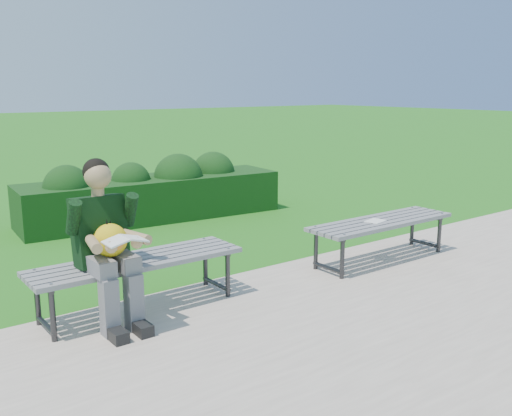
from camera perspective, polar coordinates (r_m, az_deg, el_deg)
The scene contains 7 objects.
ground at distance 5.95m, azimuth -0.14°, elevation -6.36°, with size 80.00×80.00×0.00m.
walkway at distance 4.76m, azimuth 12.82°, elevation -11.43°, with size 30.00×3.50×0.02m.
hedge at distance 8.36m, azimuth -10.07°, elevation 1.60°, with size 3.80×1.23×0.93m.
bench_left at distance 4.90m, azimuth -11.75°, elevation -5.60°, with size 1.80×0.50×0.46m.
bench_right at distance 6.31m, azimuth 12.43°, elevation -1.66°, with size 1.80×0.50×0.46m.
seated_boy at distance 4.62m, azimuth -14.76°, elevation -2.97°, with size 0.56×0.76×1.31m.
paper_sheet at distance 6.23m, azimuth 11.85°, elevation -1.28°, with size 0.25×0.20×0.01m.
Camera 1 is at (-3.37, -4.53, 1.88)m, focal length 40.00 mm.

